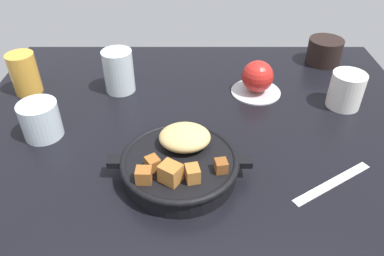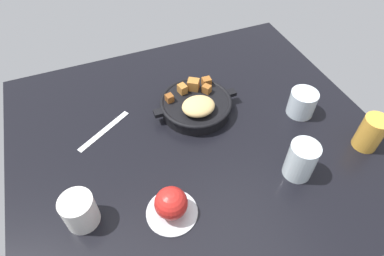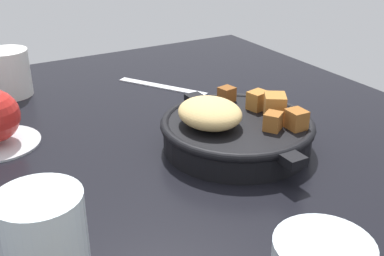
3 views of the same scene
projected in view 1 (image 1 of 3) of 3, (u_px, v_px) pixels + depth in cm
name	position (u px, v px, depth cm)	size (l,w,h in cm)	color
ground_plane	(198.00, 147.00, 73.66)	(97.01, 87.42, 2.40)	black
cast_iron_skillet	(180.00, 163.00, 64.19)	(24.71, 20.46, 7.29)	black
saucer_plate	(256.00, 91.00, 87.69)	(11.60, 11.60, 0.60)	#B7BABF
red_apple	(257.00, 76.00, 85.31)	(7.29, 7.29, 7.29)	red
butter_knife	(333.00, 183.00, 63.93)	(17.62, 1.60, 0.36)	silver
juice_glass_amber	(24.00, 74.00, 85.23)	(6.22, 6.22, 9.61)	gold
coffee_mug_dark	(324.00, 51.00, 98.09)	(8.89, 8.89, 6.53)	black
ceramic_mug_white	(346.00, 90.00, 81.00)	(7.25, 7.25, 7.94)	silver
water_glass_tall	(119.00, 71.00, 85.76)	(6.92, 6.92, 9.94)	silver
water_glass_short	(40.00, 120.00, 72.69)	(7.61, 7.61, 7.31)	silver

